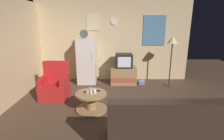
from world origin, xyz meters
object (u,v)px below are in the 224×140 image
remote_control (97,91)px  fridge (87,61)px  coffee_table (92,101)px  wine_glass (92,91)px  mug_ceramic_tan (88,92)px  mug_ceramic_white (95,91)px  couch (162,130)px  crt_tv (124,61)px  tv_stand (124,75)px  book_stack (142,82)px  armchair (56,85)px  standing_lamp (173,44)px

remote_control → fridge: bearing=114.3°
coffee_table → remote_control: remote_control is taller
wine_glass → mug_ceramic_tan: wine_glass is taller
wine_glass → mug_ceramic_white: (0.07, 0.06, -0.03)m
mug_ceramic_white → couch: 1.73m
crt_tv → wine_glass: 2.11m
tv_stand → book_stack: 0.65m
tv_stand → remote_control: size_ratio=5.60×
mug_ceramic_tan → remote_control: bearing=35.6°
crt_tv → armchair: crt_tv is taller
tv_stand → coffee_table: tv_stand is taller
couch → book_stack: (0.20, 3.01, -0.25)m
mug_ceramic_tan → book_stack: 2.39m
coffee_table → mug_ceramic_white: size_ratio=8.00×
tv_stand → couch: (0.41, -3.10, 0.03)m
armchair → couch: armchair is taller
crt_tv → couch: size_ratio=0.32×
standing_lamp → crt_tv: bearing=171.4°
mug_ceramic_tan → remote_control: size_ratio=0.60×
wine_glass → armchair: 1.35m
fridge → mug_ceramic_tan: size_ratio=19.67×
remote_control → standing_lamp: bearing=43.8°
coffee_table → mug_ceramic_tan: 0.27m
crt_tv → mug_ceramic_tan: 2.12m
fridge → tv_stand: size_ratio=2.11×
tv_stand → crt_tv: size_ratio=1.56×
wine_glass → remote_control: wine_glass is taller
tv_stand → crt_tv: 0.50m
wine_glass → remote_control: 0.22m
coffee_table → wine_glass: bearing=-79.4°
standing_lamp → coffee_table: standing_lamp is taller
wine_glass → armchair: bearing=143.2°
crt_tv → mug_ceramic_tan: size_ratio=6.00×
fridge → tv_stand: bearing=-5.3°
fridge → book_stack: fridge is taller
mug_ceramic_tan → mug_ceramic_white: bearing=10.8°
wine_glass → mug_ceramic_white: 0.10m
mug_ceramic_white → couch: (1.18, -1.26, -0.15)m
tv_stand → book_stack: size_ratio=4.24×
fridge → couch: fridge is taller
fridge → coffee_table: fridge is taller
mug_ceramic_white → couch: couch is taller
armchair → remote_control: bearing=-27.8°
fridge → armchair: (-0.70, -1.22, -0.42)m
fridge → standing_lamp: (2.69, -0.34, 0.60)m
coffee_table → mug_ceramic_tan: bearing=-159.8°
fridge → crt_tv: (1.23, -0.11, 0.03)m
couch → book_stack: 3.03m
standing_lamp → remote_control: standing_lamp is taller
mug_ceramic_tan → crt_tv: bearing=63.2°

